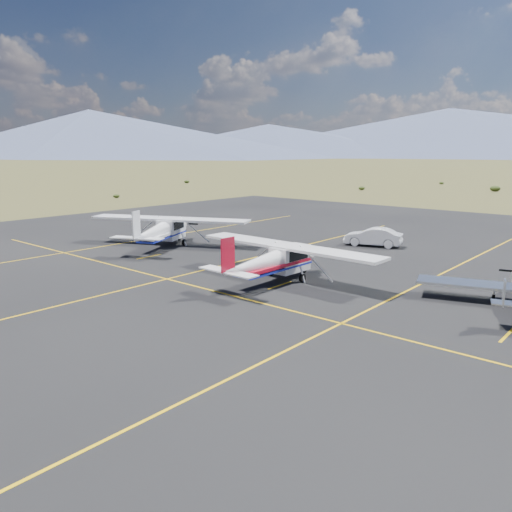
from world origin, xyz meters
TOP-DOWN VIEW (x-y plane):
  - ground at (0.00, 0.00)m, footprint 1600.00×1600.00m
  - apron at (0.00, 7.00)m, footprint 72.00×72.00m
  - aircraft_cessna at (-2.73, 8.09)m, footprint 6.81×11.36m
  - aircraft_plain at (-0.31, 20.32)m, footprint 8.94×11.70m
  - sedan at (10.09, 9.03)m, footprint 2.54×4.36m

SIDE VIEW (x-z plane):
  - ground at x=0.00m, z-range 0.00..0.00m
  - apron at x=0.00m, z-range -0.01..0.01m
  - sedan at x=10.09m, z-range 0.01..1.37m
  - aircraft_cessna at x=-2.73m, z-range -0.16..2.73m
  - aircraft_plain at x=-0.31m, z-range -0.17..2.91m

